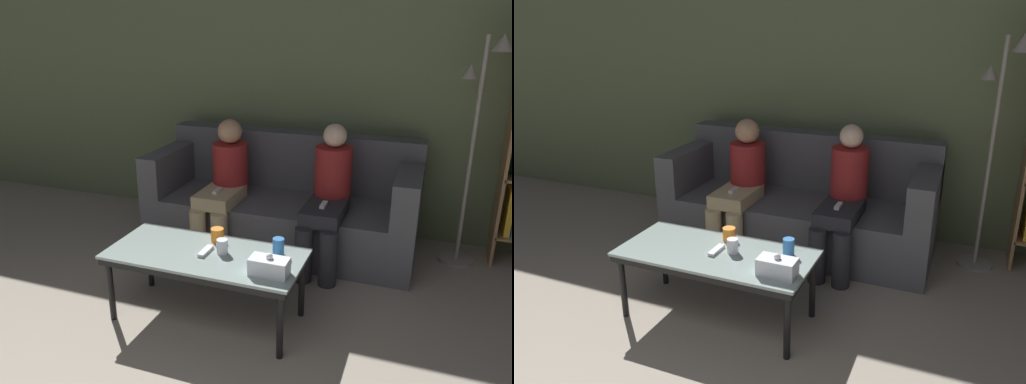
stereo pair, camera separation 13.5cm
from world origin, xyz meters
TOP-DOWN VIEW (x-y plane):
  - wall_back at (0.00, 3.98)m, footprint 12.00×0.06m
  - couch at (0.00, 3.49)m, footprint 2.17×0.86m
  - coffee_table at (-0.11, 2.22)m, footprint 1.21×0.55m
  - cup_near_left at (-0.11, 2.40)m, footprint 0.08×0.08m
  - cup_near_right at (0.32, 2.35)m, footprint 0.07×0.07m
  - cup_far_center at (-0.01, 2.25)m, footprint 0.07×0.07m
  - tissue_box at (0.35, 2.09)m, footprint 0.22×0.12m
  - game_remote at (-0.11, 2.22)m, footprint 0.04×0.15m
  - standing_lamp at (1.41, 3.61)m, footprint 0.31×0.26m
  - seated_person_left_end at (-0.43, 3.24)m, footprint 0.31×0.66m
  - seated_person_mid_left at (0.43, 3.23)m, footprint 0.31×0.70m

SIDE VIEW (x-z plane):
  - couch at x=0.00m, z-range -0.12..0.78m
  - coffee_table at x=-0.11m, z-range 0.19..0.64m
  - game_remote at x=-0.11m, z-range 0.46..0.48m
  - cup_near_left at x=-0.11m, z-range 0.46..0.54m
  - cup_far_center at x=-0.01m, z-range 0.46..0.55m
  - tissue_box at x=0.35m, z-range 0.44..0.58m
  - cup_near_right at x=0.32m, z-range 0.46..0.57m
  - seated_person_left_end at x=-0.43m, z-range 0.03..1.08m
  - seated_person_mid_left at x=0.43m, z-range 0.02..1.09m
  - standing_lamp at x=1.41m, z-range 0.20..1.92m
  - wall_back at x=0.00m, z-range 0.00..2.60m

